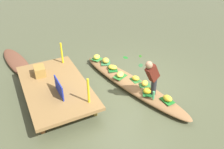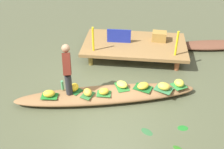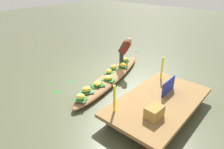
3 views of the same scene
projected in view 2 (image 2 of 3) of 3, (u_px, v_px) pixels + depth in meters
The scene contains 29 objects.
canal_water at pixel (106, 98), 6.83m from camera, with size 40.00×40.00×0.00m, color #4C5239.
dock_platform at pixel (135, 45), 8.44m from camera, with size 3.20×1.80×0.43m.
vendor_boat at pixel (106, 95), 6.76m from camera, with size 4.55×0.74×0.25m, color olive.
moored_boat at pixel (212, 45), 9.00m from camera, with size 2.76×0.64×0.20m, color brown.
leaf_mat_0 at pixel (122, 87), 6.82m from camera, with size 0.43×0.30×0.01m, color #2B732D.
banana_bunch_0 at pixel (122, 84), 6.77m from camera, with size 0.30×0.23×0.15m, color #EBD94C.
leaf_mat_1 at pixel (104, 94), 6.58m from camera, with size 0.34×0.26×0.01m, color #2E7433.
banana_bunch_1 at pixel (104, 91), 6.54m from camera, with size 0.25×0.20×0.15m, color gold.
leaf_mat_2 at pixel (164, 89), 6.74m from camera, with size 0.43×0.32×0.01m, color #337344.
banana_bunch_2 at pixel (164, 86), 6.69m from camera, with size 0.30×0.25×0.17m, color gold.
leaf_mat_3 at pixel (50, 96), 6.50m from camera, with size 0.39×0.26×0.01m, color #1D7226.
banana_bunch_3 at pixel (49, 94), 6.45m from camera, with size 0.28×0.20×0.17m, color gold.
leaf_mat_4 at pixel (143, 88), 6.77m from camera, with size 0.44×0.30×0.01m, color #195D23.
banana_bunch_4 at pixel (143, 86), 6.73m from camera, with size 0.31×0.23×0.14m, color gold.
leaf_mat_5 at pixel (179, 86), 6.85m from camera, with size 0.33×0.34×0.01m, color #2F7B38.
banana_bunch_5 at pixel (179, 83), 6.81m from camera, with size 0.23×0.26×0.17m, color yellow.
leaf_mat_6 at pixel (88, 95), 6.54m from camera, with size 0.34×0.25×0.01m, color #2F6B33.
banana_bunch_6 at pixel (88, 92), 6.49m from camera, with size 0.24×0.19×0.17m, color gold.
leaf_mat_7 at pixel (74, 90), 6.70m from camera, with size 0.36×0.27×0.01m, color #185725.
banana_bunch_7 at pixel (74, 87), 6.65m from camera, with size 0.26×0.21×0.18m, color gold.
vendor_person at pixel (67, 67), 6.31m from camera, with size 0.29×0.53×1.19m.
water_bottle at pixel (62, 85), 6.66m from camera, with size 0.07×0.07×0.26m, color #4FA66C.
market_banner at pixel (119, 36), 8.33m from camera, with size 0.74×0.03×0.44m, color #1C2B9A.
railing_post_west at pixel (93, 39), 7.82m from camera, with size 0.06×0.06×0.75m, color yellow.
railing_post_east at pixel (177, 43), 7.59m from camera, with size 0.06×0.06×0.75m, color yellow.
produce_crate at pixel (159, 36), 8.48m from camera, with size 0.44×0.32×0.30m, color olive.
drifting_plant_0 at pixel (178, 148), 5.49m from camera, with size 0.21×0.11×0.01m, color #276619.
drifting_plant_1 at pixel (183, 128), 5.97m from camera, with size 0.24×0.17×0.01m, color #1D7023.
drifting_plant_3 at pixel (147, 132), 5.87m from camera, with size 0.29×0.17×0.01m, color #2B5F33.
Camera 2 is at (0.75, -5.25, 4.34)m, focal length 43.11 mm.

